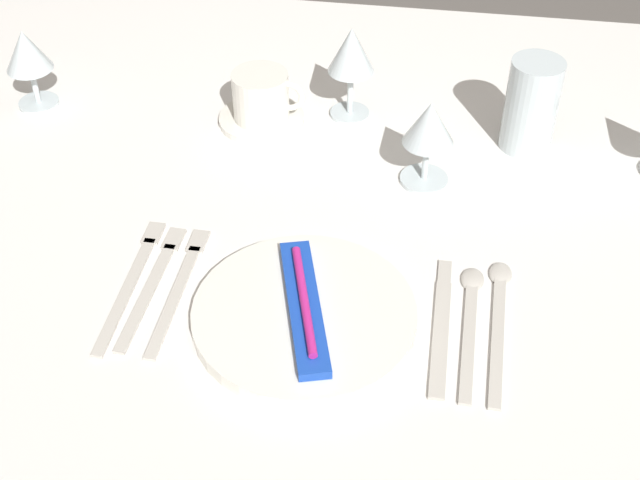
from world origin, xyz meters
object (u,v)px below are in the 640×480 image
at_px(spoon_soup, 470,315).
at_px(spoon_dessert, 499,313).
at_px(fork_salad, 132,279).
at_px(wine_glass_right, 27,54).
at_px(fork_inner, 154,281).
at_px(drink_tumbler, 530,111).
at_px(dinner_plate, 304,315).
at_px(wine_glass_centre, 429,128).
at_px(coffee_cup_left, 262,96).
at_px(dinner_knife, 441,328).
at_px(fork_outer, 180,285).
at_px(toothbrush_package, 304,305).
at_px(wine_glass_far, 351,55).

height_order(spoon_soup, spoon_dessert, same).
xyz_separation_m(fork_salad, wine_glass_right, (-0.26, 0.36, 0.09)).
height_order(fork_inner, drink_tumbler, drink_tumbler).
distance_m(dinner_plate, drink_tumbler, 0.47).
height_order(dinner_plate, wine_glass_right, wine_glass_right).
distance_m(dinner_plate, wine_glass_centre, 0.32).
bearing_deg(coffee_cup_left, dinner_plate, -71.90).
bearing_deg(dinner_plate, spoon_dessert, 11.19).
bearing_deg(dinner_plate, fork_salad, 171.07).
bearing_deg(fork_salad, wine_glass_centre, 36.58).
relative_size(dinner_knife, wine_glass_right, 1.72).
bearing_deg(spoon_dessert, fork_salad, -178.72).
bearing_deg(fork_outer, toothbrush_package, -11.92).
bearing_deg(wine_glass_right, fork_salad, -53.40).
height_order(dinner_plate, dinner_knife, dinner_plate).
height_order(coffee_cup_left, wine_glass_right, wine_glass_right).
xyz_separation_m(toothbrush_package, wine_glass_far, (-0.00, 0.43, 0.08)).
bearing_deg(fork_inner, wine_glass_right, 129.31).
height_order(fork_inner, coffee_cup_left, coffee_cup_left).
distance_m(dinner_plate, fork_inner, 0.19).
distance_m(spoon_soup, wine_glass_right, 0.76).
bearing_deg(fork_inner, fork_outer, -2.38).
relative_size(toothbrush_package, fork_outer, 0.96).
bearing_deg(spoon_dessert, wine_glass_centre, 113.02).
height_order(toothbrush_package, spoon_soup, toothbrush_package).
xyz_separation_m(toothbrush_package, drink_tumbler, (0.26, 0.39, 0.03)).
bearing_deg(fork_salad, coffee_cup_left, 76.06).
distance_m(dinner_knife, spoon_dessert, 0.07).
xyz_separation_m(fork_salad, wine_glass_centre, (0.34, 0.25, 0.09)).
bearing_deg(fork_outer, spoon_dessert, 1.62).
height_order(dinner_knife, drink_tumbler, drink_tumbler).
relative_size(dinner_plate, wine_glass_far, 1.78).
bearing_deg(drink_tumbler, wine_glass_centre, -142.26).
bearing_deg(fork_outer, dinner_knife, -4.39).
bearing_deg(wine_glass_far, spoon_dessert, -59.95).
height_order(dinner_plate, fork_salad, dinner_plate).
distance_m(fork_inner, coffee_cup_left, 0.37).
bearing_deg(toothbrush_package, drink_tumbler, 56.58).
bearing_deg(wine_glass_far, fork_outer, -111.35).
xyz_separation_m(dinner_plate, fork_outer, (-0.16, 0.03, -0.01)).
xyz_separation_m(wine_glass_centre, wine_glass_far, (-0.12, 0.15, 0.02)).
bearing_deg(spoon_soup, coffee_cup_left, 131.69).
bearing_deg(wine_glass_far, fork_inner, -115.49).
bearing_deg(spoon_dessert, coffee_cup_left, 135.15).
bearing_deg(fork_salad, dinner_knife, -3.83).
relative_size(fork_outer, coffee_cup_left, 2.03).
distance_m(dinner_knife, spoon_soup, 0.04).
height_order(toothbrush_package, dinner_knife, toothbrush_package).
bearing_deg(dinner_knife, fork_outer, 175.61).
bearing_deg(fork_salad, drink_tumbler, 36.92).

